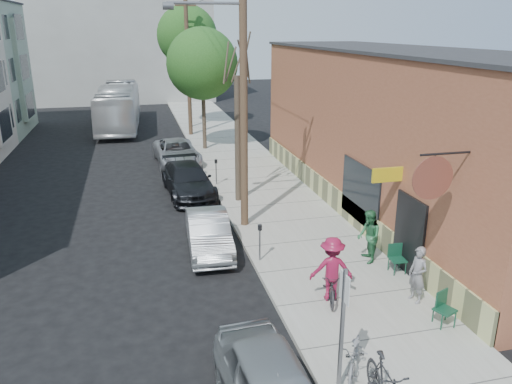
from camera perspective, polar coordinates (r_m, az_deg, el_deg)
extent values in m
plane|color=black|center=(15.42, -7.02, -10.48)|extent=(120.00, 120.00, 0.00)
cube|color=#A8A79B|center=(26.15, -0.78, 2.07)|extent=(4.50, 58.00, 0.15)
cube|color=#945237|center=(21.59, 15.39, 6.60)|extent=(5.00, 20.00, 6.50)
cube|color=#2B2B2D|center=(21.20, 16.17, 15.36)|extent=(5.20, 20.20, 0.12)
cube|color=#C0C179|center=(21.20, 8.81, -0.73)|extent=(0.10, 20.00, 1.10)
cube|color=black|center=(15.95, 17.09, -5.00)|extent=(0.10, 1.60, 2.60)
cube|color=black|center=(18.71, 11.82, -0.11)|extent=(0.08, 3.00, 2.20)
cylinder|color=brown|center=(12.87, 19.53, 1.50)|extent=(1.10, 0.06, 1.10)
cube|color=gold|center=(15.78, 14.78, 1.92)|extent=(1.00, 0.08, 0.45)
cube|color=#94A58C|center=(40.33, -25.65, 12.47)|extent=(1.10, 3.20, 7.00)
cube|color=#A1A19C|center=(55.48, -15.05, 16.29)|extent=(18.00, 8.00, 12.00)
cube|color=slate|center=(10.59, 9.78, -15.46)|extent=(0.07, 0.07, 2.80)
cube|color=silver|center=(10.08, 10.09, -10.72)|extent=(0.02, 0.45, 0.60)
cylinder|color=slate|center=(16.23, 0.44, -6.03)|extent=(0.06, 0.06, 1.10)
cylinder|color=black|center=(15.99, 0.45, -4.07)|extent=(0.14, 0.14, 0.18)
cylinder|color=slate|center=(24.11, -4.56, 2.14)|extent=(0.06, 0.06, 1.10)
cylinder|color=black|center=(23.95, -4.60, 3.52)|extent=(0.14, 0.14, 0.18)
cylinder|color=#503A28|center=(18.07, -1.43, 11.19)|extent=(0.28, 0.28, 10.00)
cylinder|color=slate|center=(17.57, -10.02, 20.21)|extent=(0.35, 0.24, 0.24)
cylinder|color=#503A28|center=(35.34, -7.79, 14.52)|extent=(0.28, 0.28, 10.00)
cube|color=#503A28|center=(35.29, -8.05, 20.36)|extent=(1.40, 0.10, 0.10)
cylinder|color=#44392C|center=(21.30, -2.13, 5.95)|extent=(0.24, 0.24, 5.37)
cylinder|color=#44392C|center=(31.21, -6.00, 9.36)|extent=(0.24, 0.24, 4.86)
sphere|color=#2A5E20|center=(30.90, -6.17, 14.37)|extent=(4.27, 4.27, 4.27)
cylinder|color=#44392C|center=(38.48, -7.64, 12.04)|extent=(0.24, 0.24, 6.27)
sphere|color=#2A5E20|center=(38.26, -7.87, 17.30)|extent=(4.36, 4.36, 4.36)
imported|color=slate|center=(14.51, 18.00, -8.97)|extent=(0.51, 0.66, 1.62)
imported|color=#2B6D41|center=(16.42, 12.75, -4.99)|extent=(0.80, 0.95, 1.74)
imported|color=maroon|center=(14.02, 8.64, -8.68)|extent=(1.31, 0.91, 1.85)
imported|color=black|center=(14.24, 8.55, -10.39)|extent=(1.05, 1.81, 0.90)
imported|color=slate|center=(11.68, 11.26, -17.82)|extent=(1.33, 1.68, 0.85)
imported|color=#A7ABAF|center=(17.30, -5.43, -4.68)|extent=(1.59, 4.05, 1.31)
imported|color=black|center=(23.13, -7.76, 1.35)|extent=(2.32, 5.00, 1.41)
imported|color=#A9ABB0|center=(28.57, -9.04, 4.50)|extent=(2.56, 5.01, 1.36)
imported|color=white|center=(40.06, -15.41, 9.40)|extent=(3.27, 11.79, 3.25)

